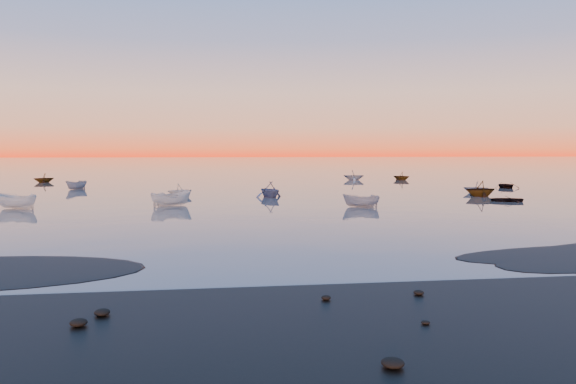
{
  "coord_description": "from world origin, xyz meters",
  "views": [
    {
      "loc": [
        -3.76,
        -25.39,
        5.61
      ],
      "look_at": [
        3.74,
        28.0,
        1.54
      ],
      "focal_mm": 35.0,
      "sensor_mm": 36.0,
      "label": 1
    }
  ],
  "objects": [
    {
      "name": "moored_fleet",
      "position": [
        0.0,
        53.0,
        0.0
      ],
      "size": [
        124.0,
        58.0,
        1.2
      ],
      "primitive_type": null,
      "color": "silver",
      "rests_on": "ground"
    },
    {
      "name": "ground",
      "position": [
        0.0,
        100.0,
        0.0
      ],
      "size": [
        600.0,
        600.0,
        0.0
      ],
      "primitive_type": "plane",
      "color": "#655B54",
      "rests_on": "ground"
    },
    {
      "name": "mud_lobes",
      "position": [
        0.0,
        -1.0,
        0.01
      ],
      "size": [
        140.0,
        6.0,
        0.07
      ],
      "primitive_type": null,
      "color": "black",
      "rests_on": "ground"
    },
    {
      "name": "boat_near_right",
      "position": [
        3.34,
        40.62,
        0.0
      ],
      "size": [
        4.4,
        3.47,
        1.41
      ],
      "primitive_type": "imported",
      "rotation": [
        0.0,
        0.0,
        3.63
      ],
      "color": "#3E4D77",
      "rests_on": "ground"
    },
    {
      "name": "boat_near_center",
      "position": [
        -7.56,
        31.57,
        0.0
      ],
      "size": [
        3.58,
        4.72,
        1.51
      ],
      "primitive_type": "imported",
      "rotation": [
        0.0,
        0.0,
        2.03
      ],
      "color": "silver",
      "rests_on": "ground"
    }
  ]
}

